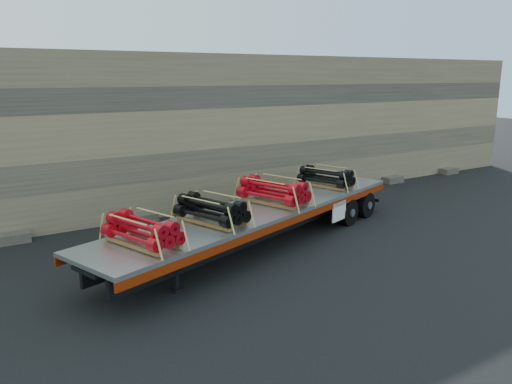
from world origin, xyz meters
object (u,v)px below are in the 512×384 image
(bundle_front, at_px, (142,231))
(bundle_rear, at_px, (326,178))
(trailer, at_px, (260,227))
(bundle_midrear, at_px, (273,192))
(bundle_midfront, at_px, (211,211))

(bundle_front, xyz_separation_m, bundle_rear, (9.19, 3.10, -0.01))
(trailer, xyz_separation_m, bundle_rear, (4.23, 1.43, 1.11))
(bundle_rear, bearing_deg, bundle_midrear, -180.00)
(bundle_rear, bearing_deg, bundle_midfront, -180.00)
(bundle_front, distance_m, bundle_rear, 9.70)
(bundle_rear, bearing_deg, bundle_front, -180.00)
(bundle_front, xyz_separation_m, bundle_midfront, (2.60, 0.88, 0.01))
(bundle_midfront, xyz_separation_m, bundle_rear, (6.59, 2.22, -0.02))
(bundle_midfront, height_order, bundle_rear, bundle_midfront)
(trailer, height_order, bundle_midrear, bundle_midrear)
(bundle_midrear, height_order, bundle_rear, bundle_midrear)
(bundle_midfront, relative_size, bundle_midrear, 0.93)
(bundle_midfront, distance_m, bundle_rear, 6.96)
(trailer, relative_size, bundle_midrear, 5.67)
(trailer, relative_size, bundle_midfront, 6.11)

